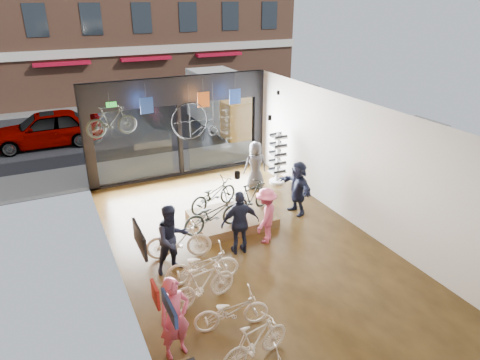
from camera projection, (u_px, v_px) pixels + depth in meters
ground_plane at (250, 249)px, 11.89m from camera, size 7.00×12.00×0.04m
ceiling at (252, 114)px, 10.37m from camera, size 7.00×12.00×0.04m
wall_left at (113, 214)px, 9.74m from camera, size 0.04×12.00×3.80m
wall_right at (358, 165)px, 12.52m from camera, size 0.04×12.00×3.80m
wall_back at (440, 341)px, 6.14m from camera, size 7.00×0.04×3.80m
storefront at (179, 128)px, 16.10m from camera, size 7.00×0.26×3.80m
exit_sign at (111, 104)px, 14.60m from camera, size 0.35×0.06×0.18m
street_road at (132, 119)px, 24.32m from camera, size 30.00×18.00×0.02m
sidewalk_near at (173, 163)px, 17.83m from camera, size 30.00×2.40×0.12m
sidewalk_far at (118, 104)px, 27.61m from camera, size 30.00×2.00×0.12m
street_car at (46, 128)px, 19.71m from camera, size 4.91×1.98×1.67m
box_truck at (229, 103)px, 22.15m from camera, size 2.30×6.90×2.72m
floor_bike_1 at (255, 342)px, 8.06m from camera, size 1.61×0.72×0.93m
floor_bike_2 at (231, 311)px, 8.92m from camera, size 1.68×0.84×0.85m
floor_bike_3 at (203, 285)px, 9.59m from camera, size 1.73×0.76×1.01m
floor_bike_4 at (203, 265)px, 10.35m from camera, size 1.87×0.94×0.94m
floor_bike_5 at (179, 241)px, 11.28m from camera, size 1.81×0.96×1.05m
display_platform at (232, 219)px, 13.16m from camera, size 2.40×1.80×0.30m
display_bike_left at (213, 214)px, 12.07m from camera, size 1.94×0.91×0.98m
display_bike_mid at (251, 198)px, 13.05m from camera, size 1.72×1.06×1.00m
display_bike_right at (213, 195)px, 13.30m from camera, size 1.93×1.24×0.96m
customer_0 at (175, 318)px, 8.08m from camera, size 0.71×0.54×1.74m
customer_1 at (172, 239)px, 10.61m from camera, size 1.01×0.85×1.84m
customer_2 at (240, 223)px, 11.39m from camera, size 1.11×0.57×1.81m
customer_3 at (266, 216)px, 11.94m from camera, size 1.19×1.17×1.64m
customer_4 at (255, 165)px, 15.33m from camera, size 0.91×0.65×1.75m
customer_5 at (298, 188)px, 13.54m from camera, size 0.59×1.65×1.75m
sunglasses_rack at (277, 159)px, 15.70m from camera, size 0.62×0.53×1.92m
wall_merch at (165, 332)px, 7.14m from camera, size 0.40×2.40×2.60m
penny_farthing at (197, 122)px, 14.65m from camera, size 1.62×0.06×1.30m
hung_bike at (111, 121)px, 13.14m from camera, size 1.62×0.60×0.95m
jersey_left at (147, 106)px, 14.45m from camera, size 0.45×0.03×0.55m
jersey_mid at (203, 100)px, 15.27m from camera, size 0.45×0.03×0.55m
jersey_right at (235, 97)px, 15.76m from camera, size 0.45×0.03×0.55m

